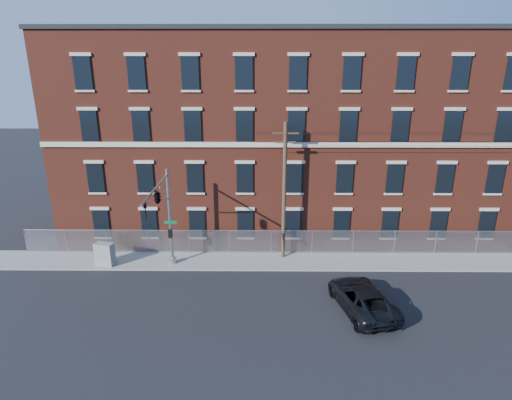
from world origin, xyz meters
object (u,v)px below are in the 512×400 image
Objects in this scene: utility_pole_near at (284,190)px; pickup_truck at (362,298)px; utility_cabinet at (105,254)px; traffic_signal_mast at (161,204)px.

utility_pole_near reaches higher than pickup_truck.
pickup_truck is (4.26, -6.80, -4.56)m from utility_pole_near.
utility_pole_near is 13.56m from utility_cabinet.
pickup_truck is (12.26, -3.38, -4.61)m from traffic_signal_mast.
traffic_signal_mast is 8.70m from utility_pole_near.
utility_pole_near reaches higher than utility_cabinet.
pickup_truck is at bearing -57.93° from utility_pole_near.
utility_pole_near reaches higher than traffic_signal_mast.
utility_pole_near is at bearing 23.14° from traffic_signal_mast.
traffic_signal_mast is 4.26× the size of utility_cabinet.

